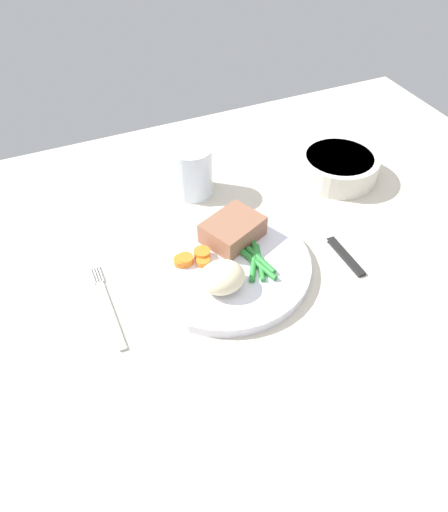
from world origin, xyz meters
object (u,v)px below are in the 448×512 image
(meat_portion, at_px, (234,229))
(water_glass, at_px, (192,174))
(dinner_plate, at_px, (224,265))
(knife, at_px, (327,236))
(fork, at_px, (108,306))
(salad_bowl, at_px, (338,165))

(meat_portion, distance_m, water_glass, 0.16)
(water_glass, bearing_deg, meat_portion, -86.96)
(dinner_plate, xyz_separation_m, knife, (0.18, -0.00, -0.01))
(fork, bearing_deg, knife, 3.02)
(fork, xyz_separation_m, water_glass, (0.21, 0.20, 0.04))
(knife, xyz_separation_m, water_glass, (-0.16, 0.20, 0.04))
(water_glass, xyz_separation_m, salad_bowl, (0.26, -0.07, -0.01))
(salad_bowl, bearing_deg, knife, -127.88)
(dinner_plate, relative_size, meat_portion, 2.98)
(meat_portion, bearing_deg, knife, -16.73)
(water_glass, height_order, salad_bowl, water_glass)
(dinner_plate, distance_m, meat_portion, 0.06)
(fork, relative_size, salad_bowl, 1.15)
(meat_portion, distance_m, fork, 0.22)
(knife, bearing_deg, water_glass, 130.42)
(dinner_plate, height_order, water_glass, water_glass)
(fork, relative_size, water_glass, 1.86)
(dinner_plate, relative_size, salad_bowl, 1.82)
(dinner_plate, height_order, salad_bowl, salad_bowl)
(meat_portion, xyz_separation_m, knife, (0.15, -0.04, -0.03))
(knife, bearing_deg, dinner_plate, -177.97)
(knife, bearing_deg, salad_bowl, 55.05)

